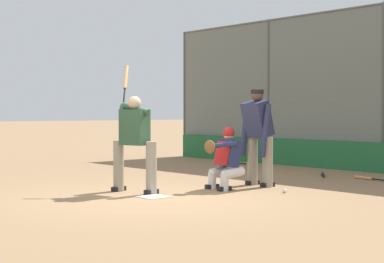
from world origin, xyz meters
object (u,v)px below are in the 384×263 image
spare_bat_near_backstop (231,162)px  baseball_loose (284,191)px  batter_at_plate (134,140)px  spare_bat_by_padding (323,174)px  umpire_home (258,134)px  catcher_behind_plate (225,157)px  spare_bat_first_base_side (366,178)px

spare_bat_near_backstop → baseball_loose: baseball_loose is taller
batter_at_plate → spare_bat_by_padding: batter_at_plate is taller
umpire_home → spare_bat_near_backstop: size_ratio=1.99×
batter_at_plate → umpire_home: size_ratio=1.23×
spare_bat_near_backstop → spare_bat_by_padding: bearing=170.9°
catcher_behind_plate → baseball_loose: (-1.04, -0.42, -0.54)m
spare_bat_first_base_side → spare_bat_near_backstop: bearing=1.2°
spare_bat_first_base_side → catcher_behind_plate: bearing=87.8°
catcher_behind_plate → baseball_loose: size_ratio=15.15×
umpire_home → baseball_loose: 1.45m
catcher_behind_plate → spare_bat_by_padding: bearing=-75.5°
catcher_behind_plate → umpire_home: size_ratio=0.61×
spare_bat_near_backstop → spare_bat_first_base_side: 4.78m
batter_at_plate → spare_bat_by_padding: size_ratio=3.33×
umpire_home → spare_bat_by_padding: (0.41, -2.46, -0.95)m
batter_at_plate → spare_bat_by_padding: bearing=-107.1°
catcher_behind_plate → spare_bat_near_backstop: catcher_behind_plate is taller
umpire_home → baseball_loose: (-1.02, 0.41, -0.95)m
baseball_loose → umpire_home: bearing=-21.7°
spare_bat_first_base_side → baseball_loose: bearing=106.4°
umpire_home → spare_bat_first_base_side: bearing=-99.9°
catcher_behind_plate → umpire_home: 0.92m
spare_bat_near_backstop → baseball_loose: 6.23m
spare_bat_first_base_side → baseball_loose: (-0.35, 2.91, 0.00)m
batter_at_plate → catcher_behind_plate: batter_at_plate is taller
batter_at_plate → spare_bat_near_backstop: 6.54m
spare_bat_first_base_side → baseball_loose: 2.93m
batter_at_plate → catcher_behind_plate: size_ratio=2.00×
batter_at_plate → spare_bat_first_base_side: bearing=-119.4°
spare_bat_near_backstop → spare_bat_by_padding: (-3.65, 0.73, -0.00)m
batter_at_plate → spare_bat_near_backstop: batter_at_plate is taller
batter_at_plate → baseball_loose: batter_at_plate is taller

